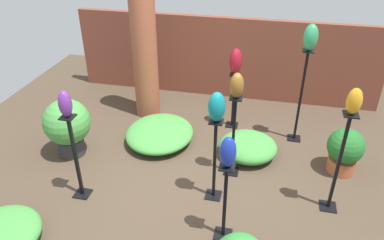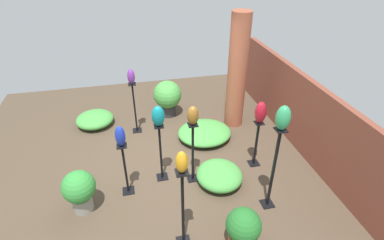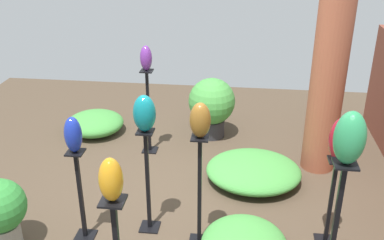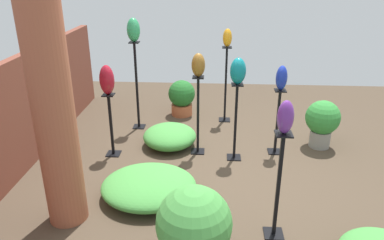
{
  "view_description": "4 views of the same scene",
  "coord_description": "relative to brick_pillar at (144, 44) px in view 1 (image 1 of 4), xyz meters",
  "views": [
    {
      "loc": [
        0.85,
        -3.85,
        3.3
      ],
      "look_at": [
        -0.09,
        0.36,
        0.74
      ],
      "focal_mm": 35.0,
      "sensor_mm": 36.0,
      "label": 1
    },
    {
      "loc": [
        4.46,
        -0.61,
        3.77
      ],
      "look_at": [
        0.17,
        0.36,
        1.06
      ],
      "focal_mm": 28.0,
      "sensor_mm": 36.0,
      "label": 2
    },
    {
      "loc": [
        4.04,
        0.66,
        2.98
      ],
      "look_at": [
        0.03,
        0.18,
        1.13
      ],
      "focal_mm": 42.0,
      "sensor_mm": 36.0,
      "label": 3
    },
    {
      "loc": [
        -4.54,
        0.08,
        2.62
      ],
      "look_at": [
        -0.12,
        0.35,
        0.77
      ],
      "focal_mm": 35.0,
      "sensor_mm": 36.0,
      "label": 4
    }
  ],
  "objects": [
    {
      "name": "art_vase_jade",
      "position": [
        2.53,
        -0.3,
        0.39
      ],
      "size": [
        0.2,
        0.21,
        0.37
      ],
      "primitive_type": "ellipsoid",
      "color": "#2D9356",
      "rests_on": "pedestal_jade"
    },
    {
      "name": "pedestal_cobalt",
      "position": [
        1.72,
        -2.51,
        -0.83
      ],
      "size": [
        0.2,
        0.2,
        0.98
      ],
      "color": "black",
      "rests_on": "ground"
    },
    {
      "name": "art_vase_violet",
      "position": [
        -0.15,
        -2.24,
        0.05
      ],
      "size": [
        0.15,
        0.15,
        0.32
      ],
      "primitive_type": "ellipsoid",
      "color": "#6B2D8C",
      "rests_on": "pedestal_violet"
    },
    {
      "name": "art_vase_teal",
      "position": [
        1.5,
        -1.89,
        0.03
      ],
      "size": [
        0.2,
        0.21,
        0.36
      ],
      "primitive_type": "ellipsoid",
      "color": "#0F727A",
      "rests_on": "pedestal_teal"
    },
    {
      "name": "ground_plane",
      "position": [
        1.18,
        -1.66,
        -1.27
      ],
      "size": [
        8.0,
        8.0,
        0.0
      ],
      "primitive_type": "plane",
      "color": "#4C3D2D"
    },
    {
      "name": "foliage_bed_center",
      "position": [
        1.85,
        -0.92,
        -1.12
      ],
      "size": [
        0.85,
        0.82,
        0.32
      ],
      "primitive_type": "ellipsoid",
      "color": "#479942",
      "rests_on": "ground"
    },
    {
      "name": "pedestal_bronze",
      "position": [
        1.66,
        -1.36,
        -0.74
      ],
      "size": [
        0.2,
        0.2,
        1.17
      ],
      "color": "black",
      "rests_on": "ground"
    },
    {
      "name": "foliage_bed_west",
      "position": [
        -0.63,
        -3.17,
        -1.13
      ],
      "size": [
        0.84,
        0.85,
        0.3
      ],
      "primitive_type": "ellipsoid",
      "color": "#479942",
      "rests_on": "ground"
    },
    {
      "name": "potted_plant_mid_right",
      "position": [
        3.15,
        -0.99,
        -0.92
      ],
      "size": [
        0.49,
        0.49,
        0.66
      ],
      "color": "#B25B38",
      "rests_on": "ground"
    },
    {
      "name": "pedestal_violet",
      "position": [
        -0.15,
        -2.24,
        -0.74
      ],
      "size": [
        0.2,
        0.2,
        1.17
      ],
      "color": "black",
      "rests_on": "ground"
    },
    {
      "name": "brick_pillar",
      "position": [
        0.0,
        0.0,
        0.0
      ],
      "size": [
        0.41,
        0.41,
        2.55
      ],
      "primitive_type": "cylinder",
      "color": "#9E5138",
      "rests_on": "ground"
    },
    {
      "name": "potted_plant_walkway_edge",
      "position": [
        -0.72,
        -1.44,
        -0.78
      ],
      "size": [
        0.67,
        0.67,
        0.88
      ],
      "color": "#2D2D33",
      "rests_on": "ground"
    },
    {
      "name": "pedestal_amber",
      "position": [
        2.93,
        -1.78,
        -0.66
      ],
      "size": [
        0.2,
        0.2,
        1.33
      ],
      "color": "black",
      "rests_on": "ground"
    },
    {
      "name": "brick_wall_back",
      "position": [
        1.18,
        0.99,
        -0.52
      ],
      "size": [
        5.6,
        0.12,
        1.51
      ],
      "primitive_type": "cube",
      "color": "brown",
      "rests_on": "ground"
    },
    {
      "name": "pedestal_teal",
      "position": [
        1.5,
        -1.89,
        -0.76
      ],
      "size": [
        0.2,
        0.2,
        1.12
      ],
      "color": "black",
      "rests_on": "ground"
    },
    {
      "name": "pedestal_ruby",
      "position": [
        1.51,
        -0.11,
        -0.85
      ],
      "size": [
        0.2,
        0.2,
        0.94
      ],
      "color": "black",
      "rests_on": "ground"
    },
    {
      "name": "pedestal_jade",
      "position": [
        2.53,
        -0.3,
        -0.59
      ],
      "size": [
        0.2,
        0.2,
        1.48
      ],
      "color": "black",
      "rests_on": "ground"
    },
    {
      "name": "art_vase_bronze",
      "position": [
        1.66,
        -1.36,
        0.06
      ],
      "size": [
        0.17,
        0.19,
        0.33
      ],
      "primitive_type": "ellipsoid",
      "color": "brown",
      "rests_on": "pedestal_bronze"
    },
    {
      "name": "art_vase_cobalt",
      "position": [
        1.72,
        -2.51,
        -0.12
      ],
      "size": [
        0.17,
        0.16,
        0.35
      ],
      "primitive_type": "ellipsoid",
      "color": "#192D9E",
      "rests_on": "pedestal_cobalt"
    },
    {
      "name": "art_vase_amber",
      "position": [
        2.93,
        -1.78,
        0.21
      ],
      "size": [
        0.16,
        0.15,
        0.3
      ],
      "primitive_type": "ellipsoid",
      "color": "orange",
      "rests_on": "pedestal_amber"
    },
    {
      "name": "art_vase_ruby",
      "position": [
        1.51,
        -0.11,
        -0.13
      ],
      "size": [
        0.19,
        0.2,
        0.42
      ],
      "primitive_type": "ellipsoid",
      "color": "maroon",
      "rests_on": "pedestal_ruby"
    },
    {
      "name": "foliage_bed_east",
      "position": [
        0.46,
        -0.82,
        -1.13
      ],
      "size": [
        1.05,
        1.15,
        0.28
      ],
      "primitive_type": "ellipsoid",
      "color": "#479942",
      "rests_on": "ground"
    }
  ]
}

